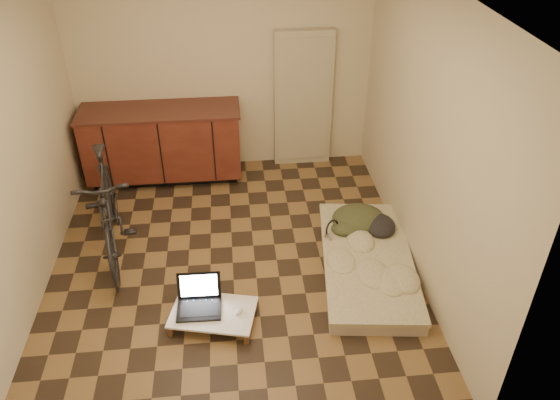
{
  "coord_description": "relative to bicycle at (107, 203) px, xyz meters",
  "views": [
    {
      "loc": [
        0.05,
        -4.15,
        3.53
      ],
      "look_at": [
        0.5,
        0.25,
        0.55
      ],
      "focal_mm": 35.0,
      "sensor_mm": 36.0,
      "label": 1
    }
  ],
  "objects": [
    {
      "name": "cabinets",
      "position": [
        0.42,
        1.37,
        -0.1
      ],
      "size": [
        1.84,
        0.62,
        0.91
      ],
      "color": "black",
      "rests_on": "ground"
    },
    {
      "name": "laptop",
      "position": [
        0.87,
        -1.02,
        -0.4
      ],
      "size": [
        0.39,
        0.35,
        0.26
      ],
      "rotation": [
        0.0,
        0.0,
        -0.02
      ],
      "color": "black",
      "rests_on": "lap_desk"
    },
    {
      "name": "bicycle",
      "position": [
        0.0,
        0.0,
        0.0
      ],
      "size": [
        0.81,
        1.83,
        1.14
      ],
      "primitive_type": "imported",
      "rotation": [
        0.0,
        0.0,
        0.17
      ],
      "color": "black",
      "rests_on": "ground"
    },
    {
      "name": "headphones",
      "position": [
        2.19,
        -0.17,
        -0.34
      ],
      "size": [
        0.3,
        0.3,
        0.15
      ],
      "primitive_type": null,
      "rotation": [
        0.0,
        0.0,
        0.73
      ],
      "color": "black",
      "rests_on": "futon"
    },
    {
      "name": "room_shell",
      "position": [
        1.17,
        -0.33,
        0.73
      ],
      "size": [
        3.5,
        4.0,
        2.6
      ],
      "color": "brown",
      "rests_on": "ground"
    },
    {
      "name": "mouse",
      "position": [
        1.2,
        -1.13,
        -0.44
      ],
      "size": [
        0.1,
        0.11,
        0.03
      ],
      "primitive_type": "ellipsoid",
      "rotation": [
        0.0,
        0.0,
        -0.63
      ],
      "color": "white",
      "rests_on": "lap_desk"
    },
    {
      "name": "appliance_panel",
      "position": [
        2.12,
        1.61,
        0.28
      ],
      "size": [
        0.7,
        0.1,
        1.7
      ],
      "primitive_type": "cube",
      "color": "#C1B999",
      "rests_on": "ground"
    },
    {
      "name": "clothing_pile",
      "position": [
        2.55,
        -0.03,
        -0.3
      ],
      "size": [
        0.64,
        0.55,
        0.23
      ],
      "primitive_type": null,
      "rotation": [
        0.0,
        0.0,
        -0.12
      ],
      "color": "#363C23",
      "rests_on": "futon"
    },
    {
      "name": "futon",
      "position": [
        2.47,
        -0.54,
        -0.49
      ],
      "size": [
        1.05,
        1.85,
        0.15
      ],
      "rotation": [
        0.0,
        0.0,
        -0.12
      ],
      "color": "#C2B09B",
      "rests_on": "ground"
    },
    {
      "name": "lap_desk",
      "position": [
        0.98,
        -1.09,
        -0.47
      ],
      "size": [
        0.8,
        0.61,
        0.12
      ],
      "rotation": [
        0.0,
        0.0,
        -0.23
      ],
      "color": "brown",
      "rests_on": "ground"
    }
  ]
}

